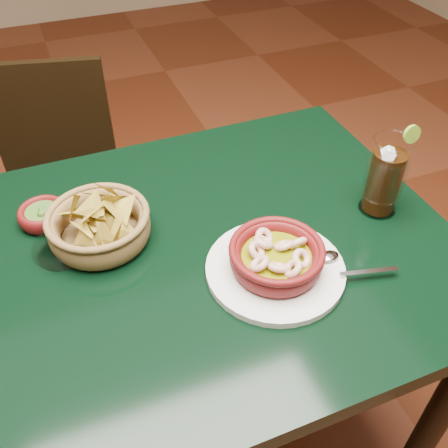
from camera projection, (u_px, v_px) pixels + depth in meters
name	position (u px, v px, depth m)	size (l,w,h in m)	color
ground	(177.00, 436.00, 1.46)	(7.00, 7.00, 0.00)	#471C0C
dining_table	(157.00, 292.00, 1.02)	(1.20, 0.80, 0.75)	black
dining_chair	(61.00, 187.00, 1.60)	(0.46, 0.46, 0.83)	black
shrimp_plate	(276.00, 260.00, 0.91)	(0.34, 0.26, 0.07)	silver
chip_basket	(99.00, 225.00, 0.97)	(0.23, 0.23, 0.15)	olive
guacamole_ramekin	(43.00, 215.00, 1.03)	(0.12, 0.12, 0.04)	#530C0D
cola_drink	(385.00, 177.00, 1.01)	(0.17, 0.17, 0.19)	white
glass_ashtray	(61.00, 249.00, 0.96)	(0.12, 0.12, 0.03)	white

